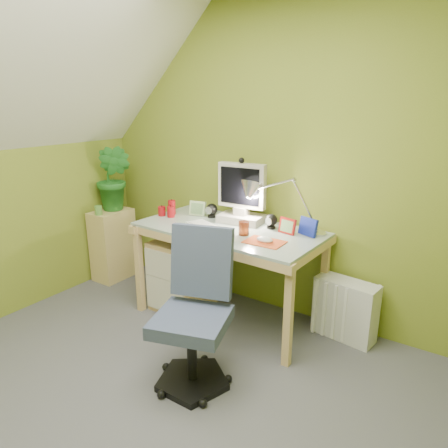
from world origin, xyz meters
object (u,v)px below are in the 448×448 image
Objects in this scene: task_chair at (191,321)px; desk at (229,274)px; desk_lamp at (296,193)px; potted_plant at (114,178)px; monitor at (242,191)px; radiator at (345,309)px; side_ledge at (113,245)px.

desk is at bearing 90.83° from task_chair.
potted_plant is at bearing -179.05° from desk_lamp.
desk is 2.29× the size of potted_plant.
task_chair is (0.26, -0.79, 0.06)m from desk.
monitor is at bearing 177.51° from desk_lamp.
radiator is at bearing 17.60° from desk.
task_chair is 1.20m from radiator.
desk reaches higher than radiator.
desk_lamp reaches higher than potted_plant.
desk is 0.84m from task_chair.
monitor is 1.50m from side_ledge.
radiator is (0.85, 0.05, -0.77)m from monitor.
monitor is at bearing 4.61° from potted_plant.
potted_plant is at bearing 178.97° from monitor.
radiator is (2.16, 0.16, -0.75)m from potted_plant.
radiator is (0.40, 0.05, -0.81)m from desk_lamp.
task_chair is at bearing -28.90° from potted_plant.
monitor is 0.57× the size of task_chair.
desk_lamp reaches higher than monitor.
radiator is (0.85, 0.23, -0.15)m from desk.
desk_lamp is at bearing -5.65° from monitor.
desk_lamp is 0.68× the size of task_chair.
desk is 2.85× the size of monitor.
side_ledge is (-1.79, -0.16, -0.70)m from desk_lamp.
desk is at bearing -157.43° from radiator.
desk is at bearing -160.69° from desk_lamp.
desk is 1.62× the size of task_chair.
monitor is 1.15m from radiator.
desk is 3.17× the size of radiator.
potted_plant is (0.03, 0.05, 0.64)m from side_ledge.
desk_lamp is 0.91m from radiator.
desk reaches higher than side_ledge.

